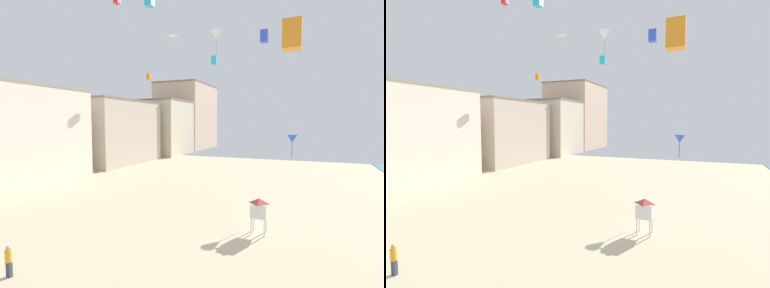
% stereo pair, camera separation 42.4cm
% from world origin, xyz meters
% --- Properties ---
extents(boardwalk_hotel_near, '(11.04, 17.03, 12.80)m').
position_xyz_m(boardwalk_hotel_near, '(-24.10, 22.45, 6.40)').
color(boardwalk_hotel_near, silver).
rests_on(boardwalk_hotel_near, ground).
extents(boardwalk_hotel_mid, '(11.33, 18.50, 12.31)m').
position_xyz_m(boardwalk_hotel_mid, '(-24.10, 42.77, 6.16)').
color(boardwalk_hotel_mid, '#C6B29E').
rests_on(boardwalk_hotel_mid, ground).
extents(boardwalk_hotel_far, '(14.36, 13.74, 13.52)m').
position_xyz_m(boardwalk_hotel_far, '(-24.10, 60.87, 6.77)').
color(boardwalk_hotel_far, beige).
rests_on(boardwalk_hotel_far, ground).
extents(boardwalk_hotel_distant, '(13.81, 20.20, 19.78)m').
position_xyz_m(boardwalk_hotel_distant, '(-24.10, 79.11, 9.90)').
color(boardwalk_hotel_distant, beige).
rests_on(boardwalk_hotel_distant, ground).
extents(kite_flyer, '(0.34, 0.34, 1.64)m').
position_xyz_m(kite_flyer, '(-2.29, 6.42, 0.92)').
color(kite_flyer, '#383D4C').
rests_on(kite_flyer, ground).
extents(lifeguard_stand, '(1.10, 1.10, 2.55)m').
position_xyz_m(lifeguard_stand, '(8.59, 17.18, 1.84)').
color(lifeguard_stand, white).
rests_on(lifeguard_stand, ground).
extents(kite_orange_box, '(0.65, 0.65, 1.02)m').
position_xyz_m(kite_orange_box, '(-13.89, 39.55, 15.77)').
color(kite_orange_box, orange).
extents(kite_cyan_box, '(0.77, 0.77, 1.20)m').
position_xyz_m(kite_cyan_box, '(-1.34, 37.02, 16.97)').
color(kite_cyan_box, '#2DB7CC').
extents(kite_red_box, '(0.61, 0.61, 0.95)m').
position_xyz_m(kite_red_box, '(-7.60, 22.84, 21.07)').
color(kite_red_box, red).
extents(kite_white_delta, '(1.39, 1.39, 3.16)m').
position_xyz_m(kite_white_delta, '(0.52, 32.21, 18.98)').
color(kite_white_delta, white).
extents(kite_orange_box_2, '(0.94, 0.94, 1.48)m').
position_xyz_m(kite_orange_box_2, '(10.78, 12.99, 12.46)').
color(kite_orange_box_2, orange).
extents(kite_white_parafoil, '(1.60, 0.44, 0.62)m').
position_xyz_m(kite_white_parafoil, '(-4.85, 30.72, 19.28)').
color(kite_white_parafoil, white).
extents(kite_blue_box, '(0.90, 0.90, 1.41)m').
position_xyz_m(kite_blue_box, '(6.37, 32.83, 18.36)').
color(kite_blue_box, blue).
extents(kite_blue_delta, '(0.92, 0.92, 2.09)m').
position_xyz_m(kite_blue_delta, '(10.29, 24.60, 6.44)').
color(kite_blue_delta, blue).
extents(kite_cyan_box_2, '(1.00, 1.00, 1.58)m').
position_xyz_m(kite_cyan_box_2, '(-7.85, 29.95, 23.76)').
color(kite_cyan_box_2, '#2DB7CC').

